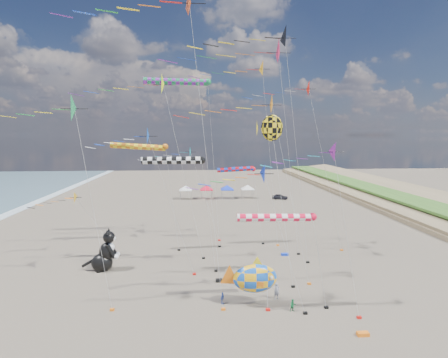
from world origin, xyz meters
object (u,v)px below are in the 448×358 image
object	(u,v)px
fish_inflatable	(254,278)
person_adult	(277,291)
parked_car	(280,197)
child_green	(293,305)
cat_inflatable	(104,250)
child_blue	(222,298)

from	to	relation	value
fish_inflatable	person_adult	size ratio (longest dim) A/B	3.45
fish_inflatable	parked_car	distance (m)	53.81
person_adult	child_green	world-z (taller)	person_adult
person_adult	child_green	bearing A→B (deg)	-83.24
cat_inflatable	parked_car	world-z (taller)	cat_inflatable
child_green	parked_car	xyz separation A→B (m)	(11.73, 52.93, 0.08)
person_adult	child_blue	distance (m)	5.18
cat_inflatable	parked_car	xyz separation A→B (m)	(30.54, 42.02, -1.78)
cat_inflatable	person_adult	distance (m)	19.91
child_green	cat_inflatable	bearing A→B (deg)	139.84
cat_inflatable	fish_inflatable	bearing A→B (deg)	-32.46
person_adult	parked_car	size ratio (longest dim) A/B	0.42
fish_inflatable	child_blue	distance (m)	3.55
child_green	child_blue	distance (m)	6.31
person_adult	cat_inflatable	bearing A→B (deg)	141.05
child_green	person_adult	bearing A→B (deg)	100.25
cat_inflatable	child_blue	xyz separation A→B (m)	(12.77, -9.06, -1.86)
parked_car	fish_inflatable	bearing A→B (deg)	177.47
child_green	parked_car	distance (m)	54.21
child_green	child_blue	size ratio (longest dim) A/B	1.01
person_adult	child_blue	world-z (taller)	person_adult
fish_inflatable	child_blue	size ratio (longest dim) A/B	4.85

